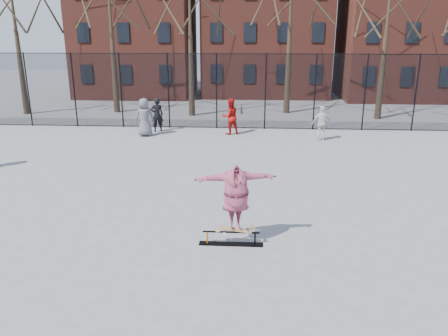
# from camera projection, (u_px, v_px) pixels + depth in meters

# --- Properties ---
(ground) EXTENTS (100.00, 100.00, 0.00)m
(ground) POSITION_uv_depth(u_px,v_px,m) (230.00, 233.00, 11.42)
(ground) COLOR slate
(skate_rail) EXTENTS (1.59, 0.24, 0.35)m
(skate_rail) POSITION_uv_depth(u_px,v_px,m) (231.00, 239.00, 10.78)
(skate_rail) COLOR black
(skate_rail) RESTS_ON ground
(skateboard) EXTENTS (0.85, 0.20, 0.10)m
(skateboard) POSITION_uv_depth(u_px,v_px,m) (236.00, 230.00, 10.69)
(skateboard) COLOR #A47241
(skateboard) RESTS_ON skate_rail
(skater) EXTENTS (2.06, 0.96, 1.62)m
(skater) POSITION_uv_depth(u_px,v_px,m) (236.00, 197.00, 10.44)
(skater) COLOR #5A3B94
(skater) RESTS_ON skateboard
(bystander_black) EXTENTS (0.75, 0.62, 1.77)m
(bystander_black) POSITION_uv_depth(u_px,v_px,m) (157.00, 115.00, 22.86)
(bystander_black) COLOR black
(bystander_black) RESTS_ON ground
(bystander_red) EXTENTS (1.11, 1.01, 1.84)m
(bystander_red) POSITION_uv_depth(u_px,v_px,m) (230.00, 116.00, 22.23)
(bystander_red) COLOR #AB110F
(bystander_red) RESTS_ON ground
(bystander_white) EXTENTS (1.02, 0.50, 1.68)m
(bystander_white) POSITION_uv_depth(u_px,v_px,m) (322.00, 123.00, 20.98)
(bystander_white) COLOR silver
(bystander_white) RESTS_ON ground
(bystander_extra) EXTENTS (1.04, 0.78, 1.91)m
(bystander_extra) POSITION_uv_depth(u_px,v_px,m) (145.00, 117.00, 21.83)
(bystander_extra) COLOR #5A595E
(bystander_extra) RESTS_ON ground
(fence) EXTENTS (34.03, 0.07, 4.00)m
(fence) POSITION_uv_depth(u_px,v_px,m) (243.00, 91.00, 23.19)
(fence) COLOR black
(fence) RESTS_ON ground
(rowhouses) EXTENTS (29.00, 7.00, 13.00)m
(rowhouses) POSITION_uv_depth(u_px,v_px,m) (256.00, 18.00, 34.34)
(rowhouses) COLOR maroon
(rowhouses) RESTS_ON ground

